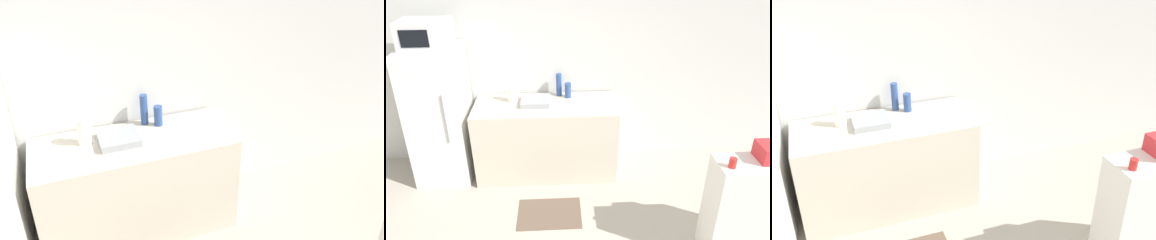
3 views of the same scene
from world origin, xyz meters
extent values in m
cube|color=silver|center=(0.00, 2.67, 1.30)|extent=(8.00, 0.06, 2.60)
cube|color=beige|center=(-0.16, 2.26, 0.46)|extent=(1.69, 0.71, 0.93)
cube|color=#9EA3A8|center=(-0.28, 2.29, 0.96)|extent=(0.33, 0.33, 0.06)
cylinder|color=#2D4C8C|center=(0.01, 2.53, 1.07)|extent=(0.07, 0.07, 0.28)
cylinder|color=#2D4C8C|center=(0.12, 2.45, 1.02)|extent=(0.08, 0.08, 0.19)
cube|color=white|center=(1.74, 0.78, 0.51)|extent=(0.80, 0.34, 1.02)
cylinder|color=red|center=(1.43, 0.72, 1.06)|extent=(0.06, 0.06, 0.09)
cylinder|color=white|center=(-0.54, 2.36, 1.04)|extent=(0.11, 0.11, 0.23)
camera|label=1|loc=(-0.70, -0.45, 2.53)|focal=35.00mm
camera|label=2|loc=(-0.01, -1.80, 2.79)|focal=35.00mm
camera|label=3|loc=(-0.67, -1.36, 2.80)|focal=40.00mm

